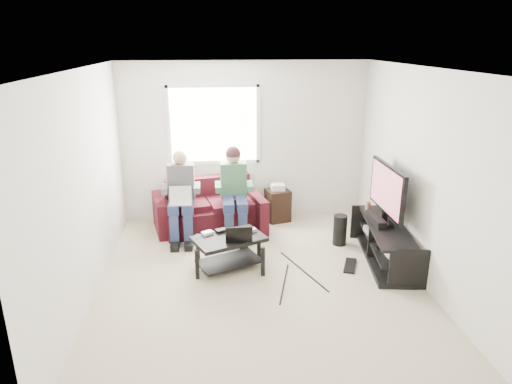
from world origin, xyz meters
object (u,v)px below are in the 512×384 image
tv_stand (385,245)px  end_table (278,204)px  coffee_table (229,245)px  tv (387,191)px  sofa (209,211)px  subwoofer (340,230)px

tv_stand → end_table: bearing=127.3°
coffee_table → tv: (2.13, 0.10, 0.65)m
tv_stand → tv: 0.76m
coffee_table → end_table: 1.86m
tv → tv_stand: bearing=-88.5°
tv → end_table: (-1.24, 1.53, -0.70)m
sofa → tv: 2.80m
tv_stand → tv: size_ratio=1.49×
coffee_table → tv_stand: bearing=0.1°
sofa → subwoofer: sofa is taller
tv_stand → tv: bearing=91.5°
tv_stand → subwoofer: size_ratio=3.60×
sofa → end_table: size_ratio=2.92×
coffee_table → tv: 2.23m
end_table → tv: bearing=-51.0°
subwoofer → tv: bearing=-45.9°
coffee_table → sofa: bearing=100.7°
end_table → tv_stand: bearing=-52.7°
coffee_table → end_table: (0.89, 1.64, -0.05)m
tv_stand → end_table: (-1.24, 1.63, 0.05)m
coffee_table → subwoofer: size_ratio=2.29×
end_table → sofa: bearing=-168.3°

